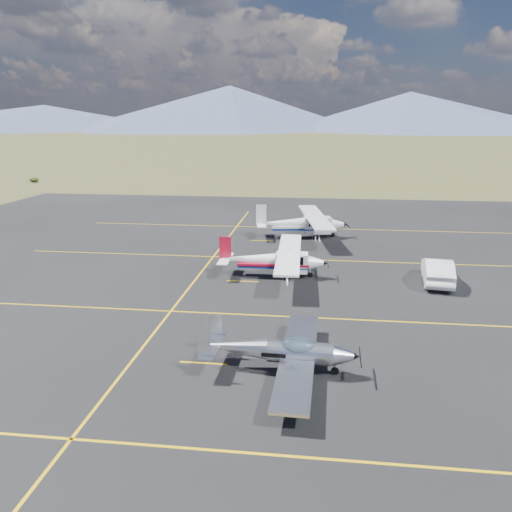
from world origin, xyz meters
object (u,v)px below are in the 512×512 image
(aircraft_cessna, at_px, (273,259))
(aircraft_plain, at_px, (302,223))
(aircraft_low_wing, at_px, (282,351))
(sedan, at_px, (438,271))

(aircraft_cessna, xyz_separation_m, aircraft_plain, (1.44, 11.35, 0.14))
(aircraft_cessna, bearing_deg, aircraft_plain, 81.37)
(aircraft_low_wing, bearing_deg, sedan, 56.77)
(aircraft_cessna, distance_m, aircraft_plain, 11.45)
(aircraft_low_wing, height_order, sedan, aircraft_low_wing)
(aircraft_plain, distance_m, sedan, 14.40)
(aircraft_low_wing, xyz_separation_m, aircraft_plain, (-0.02, 23.86, 0.40))
(aircraft_cessna, bearing_deg, sedan, -1.97)
(aircraft_low_wing, bearing_deg, aircraft_cessna, 98.46)
(aircraft_low_wing, height_order, aircraft_plain, aircraft_plain)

